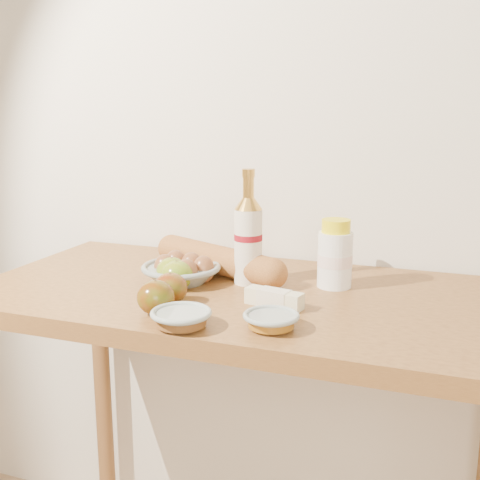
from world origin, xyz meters
The scene contains 13 objects.
back_wall centered at (0.00, 1.51, 1.30)m, with size 3.50×0.02×2.60m, color silver.
table centered at (0.00, 1.18, 0.78)m, with size 1.20×0.60×0.90m.
bourbon_bottle centered at (-0.01, 1.23, 1.01)m, with size 0.08×0.08×0.26m.
cream_bottle centered at (0.18, 1.27, 0.97)m, with size 0.08×0.08×0.15m.
egg_bowl centered at (-0.16, 1.19, 0.93)m, with size 0.23×0.23×0.06m.
baguette centered at (-0.10, 1.28, 0.93)m, with size 0.41×0.23×0.07m.
apple_yellowgreen centered at (-0.14, 1.13, 0.93)m, with size 0.09×0.09×0.07m.
apple_redgreen_front centered at (-0.11, 0.97, 0.93)m, with size 0.09×0.09×0.07m.
apple_redgreen_right centered at (-0.11, 1.04, 0.93)m, with size 0.09×0.09×0.07m.
sugar_bowl centered at (-0.03, 0.93, 0.92)m, with size 0.14×0.14×0.03m.
syrup_bowl centered at (0.12, 0.98, 0.92)m, with size 0.13×0.13×0.03m.
butter_stick centered at (0.09, 1.10, 0.92)m, with size 0.13×0.06×0.04m.
apple_extra centered at (-0.17, 1.16, 0.93)m, with size 0.09×0.09×0.07m.
Camera 1 is at (0.42, -0.02, 1.30)m, focal length 45.00 mm.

